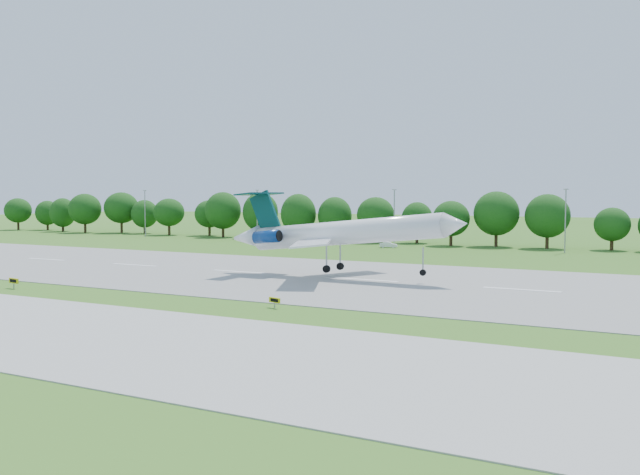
{
  "coord_description": "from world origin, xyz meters",
  "views": [
    {
      "loc": [
        39.02,
        -58.47,
        11.23
      ],
      "look_at": [
        -2.93,
        18.0,
        5.88
      ],
      "focal_mm": 40.0,
      "sensor_mm": 36.0,
      "label": 1
    }
  ],
  "objects_px": {
    "airliner": "(334,232)",
    "service_vehicle_b": "(278,240)",
    "taxi_sign_left": "(14,281)",
    "service_vehicle_a": "(389,245)"
  },
  "relations": [
    {
      "from": "taxi_sign_left",
      "to": "service_vehicle_b",
      "type": "xyz_separation_m",
      "value": [
        -14.6,
        82.01,
        -0.34
      ]
    },
    {
      "from": "airliner",
      "to": "taxi_sign_left",
      "type": "relative_size",
      "value": 19.52
    },
    {
      "from": "taxi_sign_left",
      "to": "service_vehicle_a",
      "type": "height_order",
      "value": "taxi_sign_left"
    },
    {
      "from": "service_vehicle_a",
      "to": "service_vehicle_b",
      "type": "height_order",
      "value": "service_vehicle_a"
    },
    {
      "from": "airliner",
      "to": "service_vehicle_b",
      "type": "xyz_separation_m",
      "value": [
        -43.22,
        54.67,
        -5.55
      ]
    },
    {
      "from": "airliner",
      "to": "service_vehicle_b",
      "type": "distance_m",
      "value": 69.91
    },
    {
      "from": "service_vehicle_b",
      "to": "service_vehicle_a",
      "type": "bearing_deg",
      "value": -79.41
    },
    {
      "from": "service_vehicle_b",
      "to": "airliner",
      "type": "bearing_deg",
      "value": -128.61
    },
    {
      "from": "airliner",
      "to": "service_vehicle_a",
      "type": "distance_m",
      "value": 55.83
    },
    {
      "from": "airliner",
      "to": "service_vehicle_a",
      "type": "relative_size",
      "value": 9.48
    }
  ]
}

